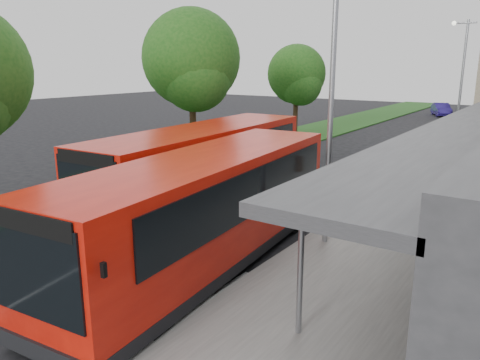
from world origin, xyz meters
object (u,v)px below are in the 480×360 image
at_px(tree_mid, 192,65).
at_px(car_far, 441,109).
at_px(lamp_post_near, 329,92).
at_px(bus_second, 203,168).
at_px(tree_far, 297,78).
at_px(bollard, 446,153).
at_px(litter_bin, 438,179).
at_px(bus_main, 206,210).
at_px(car_near, 466,118).
at_px(lamp_post_far, 461,77).

distance_m(tree_mid, car_far, 35.35).
distance_m(lamp_post_near, bus_second, 6.28).
height_order(tree_far, car_far, tree_far).
height_order(lamp_post_near, bollard, lamp_post_near).
xyz_separation_m(lamp_post_near, litter_bin, (1.47, 8.90, -4.18)).
distance_m(tree_far, litter_bin, 16.65).
distance_m(tree_mid, litter_bin, 13.64).
bearing_deg(car_far, bus_main, -109.32).
relative_size(litter_bin, car_near, 0.24).
bearing_deg(tree_far, litter_bin, -38.87).
relative_size(lamp_post_far, car_near, 2.52).
bearing_deg(car_far, bollard, -101.04).
relative_size(car_near, car_far, 0.76).
relative_size(lamp_post_far, bus_second, 0.70).
xyz_separation_m(lamp_post_near, lamp_post_far, (0.00, 20.00, 0.00)).
relative_size(tree_far, car_near, 2.19).
bearing_deg(litter_bin, bollard, 98.23).
height_order(tree_mid, lamp_post_far, tree_mid).
bearing_deg(bus_second, bus_main, -53.50).
height_order(tree_far, bus_main, tree_far).
relative_size(tree_mid, lamp_post_far, 1.05).
xyz_separation_m(tree_far, car_far, (5.83, 22.54, -3.79)).
height_order(bollard, car_near, bollard).
bearing_deg(lamp_post_far, bollard, -83.27).
distance_m(tree_far, bollard, 13.07).
bearing_deg(tree_mid, bus_second, -47.43).
bearing_deg(lamp_post_near, bollard, 87.59).
height_order(tree_mid, litter_bin, tree_mid).
xyz_separation_m(tree_far, litter_bin, (12.59, -10.15, -3.95)).
xyz_separation_m(lamp_post_far, car_near, (-1.75, 15.15, -4.18)).
relative_size(lamp_post_near, litter_bin, 10.44).
xyz_separation_m(litter_bin, bollard, (-0.85, 5.84, 0.17)).
bearing_deg(tree_mid, bollard, 33.20).
bearing_deg(bollard, lamp_post_near, -92.41).
bearing_deg(tree_far, lamp_post_near, -59.71).
relative_size(bus_second, car_far, 2.72).
bearing_deg(litter_bin, lamp_post_far, 97.52).
height_order(lamp_post_far, bus_second, lamp_post_far).
bearing_deg(bus_main, car_far, 88.56).
relative_size(tree_mid, bus_second, 0.74).
xyz_separation_m(tree_far, bus_second, (5.72, -18.23, -2.85)).
bearing_deg(bus_main, car_near, 83.95).
bearing_deg(lamp_post_far, tree_far, -175.13).
distance_m(lamp_post_near, bus_main, 4.91).
relative_size(tree_far, bus_main, 0.62).
xyz_separation_m(tree_mid, bus_main, (9.08, -10.24, -3.84)).
height_order(lamp_post_near, bus_main, lamp_post_near).
distance_m(litter_bin, car_near, 26.45).
relative_size(bus_second, car_near, 3.58).
bearing_deg(tree_far, bus_second, -72.58).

